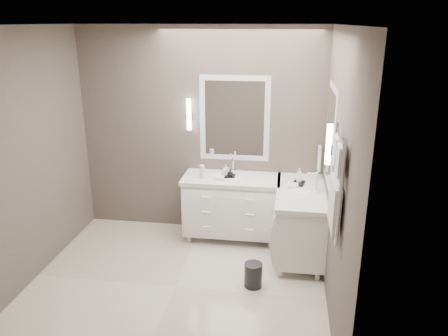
# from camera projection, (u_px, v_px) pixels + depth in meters

# --- Properties ---
(floor) EXTENTS (3.20, 3.00, 0.01)m
(floor) POSITION_uv_depth(u_px,v_px,m) (176.00, 287.00, 4.73)
(floor) COLOR beige
(floor) RESTS_ON ground
(ceiling) EXTENTS (3.20, 3.00, 0.01)m
(ceiling) POSITION_uv_depth(u_px,v_px,m) (165.00, 24.00, 3.86)
(ceiling) COLOR white
(ceiling) RESTS_ON wall_back
(wall_back) EXTENTS (3.20, 0.01, 2.70)m
(wall_back) POSITION_uv_depth(u_px,v_px,m) (200.00, 132.00, 5.71)
(wall_back) COLOR #554B44
(wall_back) RESTS_ON floor
(wall_front) EXTENTS (3.20, 0.01, 2.70)m
(wall_front) POSITION_uv_depth(u_px,v_px,m) (112.00, 241.00, 2.89)
(wall_front) COLOR #554B44
(wall_front) RESTS_ON floor
(wall_left) EXTENTS (0.01, 3.00, 2.70)m
(wall_left) POSITION_uv_depth(u_px,v_px,m) (20.00, 162.00, 4.52)
(wall_left) COLOR #554B44
(wall_left) RESTS_ON floor
(wall_right) EXTENTS (0.01, 3.00, 2.70)m
(wall_right) POSITION_uv_depth(u_px,v_px,m) (337.00, 177.00, 4.08)
(wall_right) COLOR #554B44
(wall_right) RESTS_ON floor
(vanity_back) EXTENTS (1.24, 0.59, 0.97)m
(vanity_back) POSITION_uv_depth(u_px,v_px,m) (231.00, 204.00, 5.66)
(vanity_back) COLOR white
(vanity_back) RESTS_ON floor
(vanity_right) EXTENTS (0.59, 1.24, 0.97)m
(vanity_right) POSITION_uv_depth(u_px,v_px,m) (300.00, 218.00, 5.24)
(vanity_right) COLOR white
(vanity_right) RESTS_ON floor
(mirror_back) EXTENTS (0.90, 0.02, 1.10)m
(mirror_back) POSITION_uv_depth(u_px,v_px,m) (234.00, 119.00, 5.57)
(mirror_back) COLOR white
(mirror_back) RESTS_ON wall_back
(mirror_right) EXTENTS (0.02, 0.90, 1.10)m
(mirror_right) POSITION_uv_depth(u_px,v_px,m) (330.00, 135.00, 4.77)
(mirror_right) COLOR white
(mirror_right) RESTS_ON wall_right
(sconce_back) EXTENTS (0.06, 0.06, 0.40)m
(sconce_back) POSITION_uv_depth(u_px,v_px,m) (189.00, 115.00, 5.57)
(sconce_back) COLOR white
(sconce_back) RESTS_ON wall_back
(sconce_right) EXTENTS (0.06, 0.06, 0.40)m
(sconce_right) POSITION_uv_depth(u_px,v_px,m) (329.00, 145.00, 4.22)
(sconce_right) COLOR white
(sconce_right) RESTS_ON wall_right
(towel_bar_corner) EXTENTS (0.03, 0.22, 0.30)m
(towel_bar_corner) POSITION_uv_depth(u_px,v_px,m) (319.00, 158.00, 5.44)
(towel_bar_corner) COLOR white
(towel_bar_corner) RESTS_ON wall_right
(towel_ladder) EXTENTS (0.06, 0.58, 0.90)m
(towel_ladder) POSITION_uv_depth(u_px,v_px,m) (336.00, 188.00, 3.70)
(towel_ladder) COLOR white
(towel_ladder) RESTS_ON wall_right
(waste_bin) EXTENTS (0.24, 0.24, 0.27)m
(waste_bin) POSITION_uv_depth(u_px,v_px,m) (253.00, 275.00, 4.70)
(waste_bin) COLOR black
(waste_bin) RESTS_ON floor
(amenity_tray_back) EXTENTS (0.18, 0.14, 0.03)m
(amenity_tray_back) POSITION_uv_depth(u_px,v_px,m) (228.00, 176.00, 5.54)
(amenity_tray_back) COLOR black
(amenity_tray_back) RESTS_ON vanity_back
(amenity_tray_right) EXTENTS (0.16, 0.20, 0.03)m
(amenity_tray_right) POSITION_uv_depth(u_px,v_px,m) (299.00, 183.00, 5.30)
(amenity_tray_right) COLOR black
(amenity_tray_right) RESTS_ON vanity_right
(water_bottle) EXTENTS (0.07, 0.07, 0.18)m
(water_bottle) POSITION_uv_depth(u_px,v_px,m) (202.00, 172.00, 5.47)
(water_bottle) COLOR silver
(water_bottle) RESTS_ON vanity_back
(soap_bottle_a) EXTENTS (0.08, 0.08, 0.13)m
(soap_bottle_a) POSITION_uv_depth(u_px,v_px,m) (226.00, 170.00, 5.54)
(soap_bottle_a) COLOR white
(soap_bottle_a) RESTS_ON amenity_tray_back
(soap_bottle_b) EXTENTS (0.08, 0.08, 0.09)m
(soap_bottle_b) POSITION_uv_depth(u_px,v_px,m) (230.00, 173.00, 5.49)
(soap_bottle_b) COLOR black
(soap_bottle_b) RESTS_ON amenity_tray_back
(soap_bottle_c) EXTENTS (0.09, 0.09, 0.18)m
(soap_bottle_c) POSITION_uv_depth(u_px,v_px,m) (299.00, 175.00, 5.27)
(soap_bottle_c) COLOR white
(soap_bottle_c) RESTS_ON amenity_tray_right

